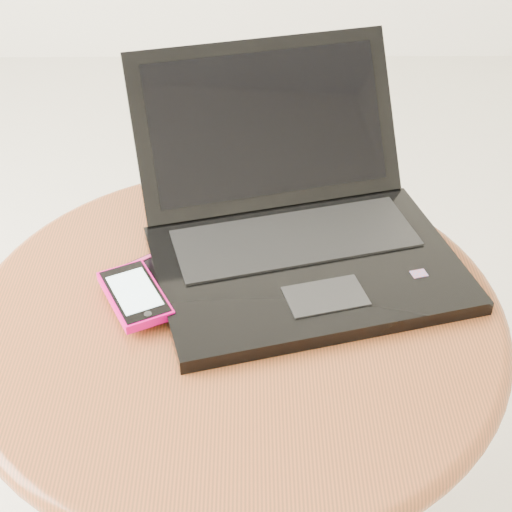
{
  "coord_description": "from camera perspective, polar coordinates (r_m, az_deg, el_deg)",
  "views": [
    {
      "loc": [
        -0.08,
        -0.7,
        1.14
      ],
      "look_at": [
        -0.07,
        0.02,
        0.58
      ],
      "focal_mm": 53.7,
      "sensor_mm": 36.0,
      "label": 1
    }
  ],
  "objects": [
    {
      "name": "table",
      "position": [
        1.01,
        -1.37,
        -8.53
      ],
      "size": [
        0.66,
        0.66,
        0.52
      ],
      "color": "#572918",
      "rests_on": "ground"
    },
    {
      "name": "phone_pink",
      "position": [
        0.94,
        -9.02,
        -2.88
      ],
      "size": [
        0.1,
        0.13,
        0.01
      ],
      "color": "#E00472",
      "rests_on": "phone_black"
    },
    {
      "name": "laptop",
      "position": [
        1.0,
        2.92,
        2.4
      ],
      "size": [
        0.46,
        0.47,
        0.22
      ],
      "color": "black",
      "rests_on": "table"
    },
    {
      "name": "phone_black",
      "position": [
        0.96,
        -7.54,
        -2.25
      ],
      "size": [
        0.12,
        0.13,
        0.01
      ],
      "color": "black",
      "rests_on": "table"
    }
  ]
}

